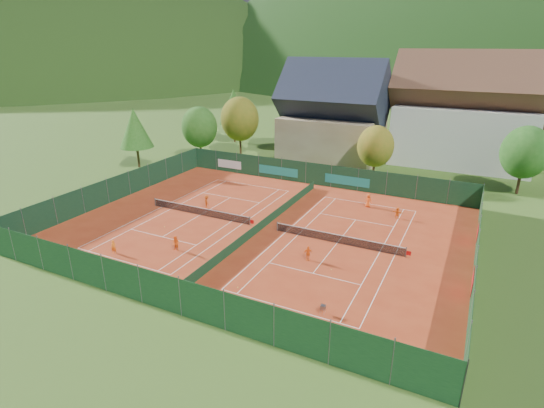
% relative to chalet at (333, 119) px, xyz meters
% --- Properties ---
extents(ground, '(600.00, 600.00, 0.00)m').
position_rel_chalet_xyz_m(ground, '(3.00, -30.00, -6.64)').
color(ground, '#34571B').
rests_on(ground, ground).
extents(clay_pad, '(40.00, 32.00, 0.01)m').
position_rel_chalet_xyz_m(clay_pad, '(3.00, -30.00, -6.62)').
color(clay_pad, '#9F3217').
rests_on(clay_pad, ground).
extents(court_markings_left, '(11.03, 23.83, 0.00)m').
position_rel_chalet_xyz_m(court_markings_left, '(-5.00, -30.00, -6.61)').
color(court_markings_left, white).
rests_on(court_markings_left, ground).
extents(court_markings_right, '(11.03, 23.83, 0.00)m').
position_rel_chalet_xyz_m(court_markings_right, '(11.00, -30.00, -6.61)').
color(court_markings_right, white).
rests_on(court_markings_right, ground).
extents(tennis_net_left, '(13.30, 0.10, 1.02)m').
position_rel_chalet_xyz_m(tennis_net_left, '(-4.85, -30.00, -6.12)').
color(tennis_net_left, '#59595B').
rests_on(tennis_net_left, ground).
extents(tennis_net_right, '(13.30, 0.10, 1.02)m').
position_rel_chalet_xyz_m(tennis_net_right, '(11.15, -30.00, -6.12)').
color(tennis_net_right, '#59595B').
rests_on(tennis_net_right, ground).
extents(court_divider, '(0.03, 28.80, 1.00)m').
position_rel_chalet_xyz_m(court_divider, '(3.00, -30.00, -6.12)').
color(court_divider, '#14381F').
rests_on(court_divider, ground).
extents(fence_north, '(40.00, 0.10, 3.00)m').
position_rel_chalet_xyz_m(fence_north, '(2.54, -14.01, -5.16)').
color(fence_north, '#153921').
rests_on(fence_north, ground).
extents(fence_south, '(40.00, 0.04, 3.00)m').
position_rel_chalet_xyz_m(fence_south, '(3.00, -46.00, -5.12)').
color(fence_south, '#163C1D').
rests_on(fence_south, ground).
extents(fence_west, '(0.04, 32.00, 3.00)m').
position_rel_chalet_xyz_m(fence_west, '(-17.00, -30.00, -5.12)').
color(fence_west, '#13341E').
rests_on(fence_west, ground).
extents(fence_east, '(0.09, 32.00, 3.00)m').
position_rel_chalet_xyz_m(fence_east, '(23.00, -29.95, -5.14)').
color(fence_east, '#123218').
rests_on(fence_east, ground).
extents(chalet, '(16.20, 12.00, 16.00)m').
position_rel_chalet_xyz_m(chalet, '(0.00, 0.00, 0.00)').
color(chalet, tan).
rests_on(chalet, ground).
extents(hotel_block_a, '(21.60, 11.00, 17.25)m').
position_rel_chalet_xyz_m(hotel_block_a, '(19.00, 6.00, 0.76)').
color(hotel_block_a, silver).
rests_on(hotel_block_a, ground).
extents(tree_west_front, '(5.72, 5.72, 8.69)m').
position_rel_chalet_xyz_m(tree_west_front, '(-19.00, -10.00, -1.23)').
color(tree_west_front, '#462F19').
rests_on(tree_west_front, ground).
extents(tree_west_mid, '(6.44, 6.44, 9.78)m').
position_rel_chalet_xyz_m(tree_west_mid, '(-15.00, -4.00, -0.56)').
color(tree_west_mid, '#452E18').
rests_on(tree_west_mid, ground).
extents(tree_west_back, '(5.60, 5.60, 10.00)m').
position_rel_chalet_xyz_m(tree_west_back, '(-21.00, 4.00, 0.11)').
color(tree_west_back, '#462C19').
rests_on(tree_west_back, ground).
extents(tree_center, '(5.01, 5.01, 7.60)m').
position_rel_chalet_xyz_m(tree_center, '(9.00, -8.00, -1.91)').
color(tree_center, '#4A2D1A').
rests_on(tree_center, ground).
extents(tree_east_front, '(5.72, 5.72, 8.69)m').
position_rel_chalet_xyz_m(tree_east_front, '(27.00, -6.00, -1.23)').
color(tree_east_front, '#4A2D1A').
rests_on(tree_east_front, ground).
extents(tree_west_side, '(5.04, 5.04, 9.00)m').
position_rel_chalet_xyz_m(tree_west_side, '(-25.00, -18.00, -0.56)').
color(tree_west_side, '#4B341A').
rests_on(tree_west_side, ground).
extents(tree_east_back, '(7.15, 7.15, 10.86)m').
position_rel_chalet_xyz_m(tree_east_back, '(29.00, 10.00, 0.12)').
color(tree_east_back, '#422F17').
rests_on(tree_east_back, ground).
extents(mountain_backdrop, '(820.00, 530.00, 242.00)m').
position_rel_chalet_xyz_m(mountain_backdrop, '(31.54, 203.48, -46.26)').
color(mountain_backdrop, black).
rests_on(mountain_backdrop, ground).
extents(ball_hopper, '(0.34, 0.34, 0.80)m').
position_rel_chalet_xyz_m(ball_hopper, '(13.68, -41.37, -6.07)').
color(ball_hopper, slate).
rests_on(ball_hopper, ground).
extents(loose_ball_0, '(0.07, 0.07, 0.07)m').
position_rel_chalet_xyz_m(loose_ball_0, '(-6.39, -34.40, -6.59)').
color(loose_ball_0, '#CCD833').
rests_on(loose_ball_0, ground).
extents(loose_ball_1, '(0.07, 0.07, 0.07)m').
position_rel_chalet_xyz_m(loose_ball_1, '(6.50, -41.11, -6.59)').
color(loose_ball_1, '#CCD833').
rests_on(loose_ball_1, ground).
extents(loose_ball_2, '(0.07, 0.07, 0.07)m').
position_rel_chalet_xyz_m(loose_ball_2, '(3.82, -27.68, -6.59)').
color(loose_ball_2, '#CCD833').
rests_on(loose_ball_2, ground).
extents(loose_ball_3, '(0.07, 0.07, 0.07)m').
position_rel_chalet_xyz_m(loose_ball_3, '(1.60, -21.02, -6.59)').
color(loose_ball_3, '#CCD833').
rests_on(loose_ball_3, ground).
extents(loose_ball_4, '(0.07, 0.07, 0.07)m').
position_rel_chalet_xyz_m(loose_ball_4, '(12.18, -35.14, -6.59)').
color(loose_ball_4, '#CCD833').
rests_on(loose_ball_4, ground).
extents(player_left_near, '(0.55, 0.48, 1.26)m').
position_rel_chalet_xyz_m(player_left_near, '(-6.65, -41.07, -5.99)').
color(player_left_near, orange).
rests_on(player_left_near, ground).
extents(player_left_mid, '(0.71, 0.56, 1.45)m').
position_rel_chalet_xyz_m(player_left_mid, '(-1.87, -38.14, -5.90)').
color(player_left_mid, orange).
rests_on(player_left_mid, ground).
extents(player_left_far, '(1.18, 1.05, 1.58)m').
position_rel_chalet_xyz_m(player_left_far, '(-5.55, -27.86, -5.83)').
color(player_left_far, '#CB4812').
rests_on(player_left_far, ground).
extents(player_right_near, '(0.85, 0.75, 1.38)m').
position_rel_chalet_xyz_m(player_right_near, '(9.74, -34.44, -5.94)').
color(player_right_near, orange).
rests_on(player_right_near, ground).
extents(player_right_far_a, '(0.78, 0.52, 1.59)m').
position_rel_chalet_xyz_m(player_right_far_a, '(11.17, -19.14, -5.83)').
color(player_right_far_a, '#FB5616').
rests_on(player_right_far_a, ground).
extents(player_right_far_b, '(1.21, 0.45, 1.28)m').
position_rel_chalet_xyz_m(player_right_far_b, '(14.91, -21.15, -5.99)').
color(player_right_far_b, orange).
rests_on(player_right_far_b, ground).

